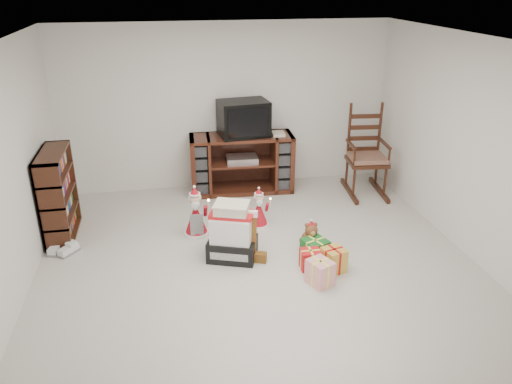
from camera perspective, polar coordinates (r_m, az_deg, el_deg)
room at (r=5.30m, az=0.24°, el=3.30°), size 5.01×5.01×2.51m
tv_stand at (r=7.63m, az=-1.64°, el=3.30°), size 1.58×0.63×0.89m
bookshelf at (r=6.71m, az=-21.65°, el=-0.44°), size 0.31×0.92×1.13m
rocking_chair at (r=7.78m, az=12.33°, el=3.40°), size 0.65×0.98×1.40m
gift_pile at (r=5.83m, az=-2.74°, el=-4.94°), size 0.65×0.56×0.69m
red_suitcase at (r=6.01m, az=-2.89°, el=-4.81°), size 0.35×0.19×0.53m
stocking at (r=5.80m, az=-1.09°, el=-4.97°), size 0.32×0.21×0.63m
teddy_bear at (r=6.14m, az=6.24°, el=-5.15°), size 0.23×0.20×0.34m
santa_figurine at (r=6.60m, az=0.33°, el=-2.25°), size 0.27×0.25×0.55m
mrs_claus_figurine at (r=6.41m, az=-6.89°, el=-2.80°), size 0.33×0.31×0.67m
sneaker_pair at (r=6.49m, az=-21.27°, el=-6.13°), size 0.39×0.29×0.10m
gift_cluster at (r=5.75m, az=7.05°, el=-7.70°), size 0.50×0.77×0.23m
crt_television at (r=7.42m, az=-1.44°, el=8.40°), size 0.76×0.59×0.52m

